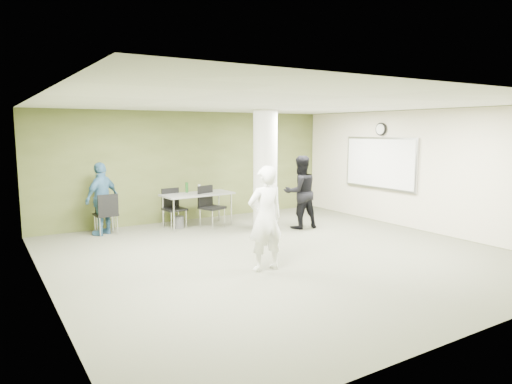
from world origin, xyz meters
TOP-DOWN VIEW (x-y plane):
  - floor at (0.00, 0.00)m, footprint 8.00×8.00m
  - ceiling at (0.00, 0.00)m, footprint 8.00×8.00m
  - wall_back at (0.00, 4.00)m, footprint 8.00×2.80m
  - wall_left at (-4.00, 0.00)m, footprint 0.02×8.00m
  - wall_right_cream at (4.00, 0.00)m, footprint 0.02×8.00m
  - column at (1.00, 2.00)m, footprint 0.56×0.56m
  - whiteboard at (3.92, 1.20)m, footprint 0.05×2.30m
  - wall_clock at (3.92, 1.20)m, footprint 0.06×0.32m
  - folding_table at (-0.24, 3.10)m, footprint 1.76×0.85m
  - wastebasket at (-0.72, 3.15)m, footprint 0.25×0.25m
  - chair_back_left at (-2.35, 3.30)m, footprint 0.49×0.49m
  - chair_back_right at (-2.32, 3.58)m, footprint 0.54×0.54m
  - chair_table_left at (-0.81, 3.27)m, footprint 0.51×0.51m
  - chair_table_right at (-0.04, 2.86)m, footprint 0.64×0.64m
  - woman_white at (-0.75, -0.70)m, footprint 0.65×0.44m
  - man_black at (1.75, 1.63)m, footprint 0.93×0.77m
  - man_blue at (-2.41, 3.40)m, footprint 1.01×0.86m

SIDE VIEW (x-z plane):
  - floor at x=0.00m, z-range 0.00..0.00m
  - wastebasket at x=-0.72m, z-range 0.00..0.29m
  - chair_back_right at x=-2.32m, z-range 0.07..0.90m
  - chair_back_left at x=-2.35m, z-range 0.08..1.01m
  - chair_table_left at x=-0.81m, z-range 0.08..1.02m
  - chair_table_right at x=-0.04m, z-range 0.09..1.09m
  - folding_table at x=-0.24m, z-range 0.23..1.30m
  - man_blue at x=-2.41m, z-range 0.00..1.63m
  - man_black at x=1.75m, z-range 0.00..1.73m
  - woman_white at x=-0.75m, z-range 0.00..1.75m
  - wall_back at x=0.00m, z-range 1.39..1.41m
  - wall_left at x=-4.00m, z-range 0.00..2.80m
  - wall_right_cream at x=4.00m, z-range 0.00..2.80m
  - column at x=1.00m, z-range 0.00..2.80m
  - whiteboard at x=3.92m, z-range 0.85..2.15m
  - wall_clock at x=3.92m, z-range 2.19..2.51m
  - ceiling at x=0.00m, z-range 2.80..2.80m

